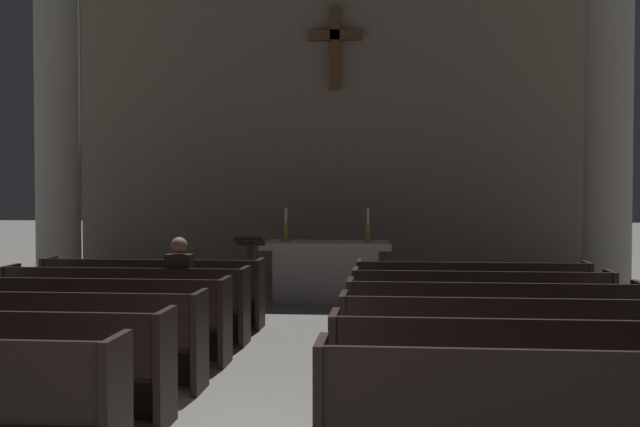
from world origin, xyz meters
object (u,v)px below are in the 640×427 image
Objects in this scene: column_right_second at (609,90)px; candlestick_right at (368,231)px; pew_right_row_5 at (481,309)px; pew_left_row_4 at (91,319)px; pew_right_row_4 at (493,326)px; lone_worshipper at (181,287)px; lectern at (250,275)px; column_left_second at (57,96)px; pew_right_row_3 at (508,347)px; pew_right_row_6 at (472,296)px; pew_left_row_6 at (153,292)px; altar at (327,269)px; pew_left_row_5 at (125,304)px; candlestick_left at (286,231)px; pew_right_row_2 at (529,377)px; pew_left_row_3 at (46,339)px; pew_right_row_1 at (559,419)px.

candlestick_right is at bearing 172.19° from column_right_second.
pew_left_row_4 is at bearing -165.44° from pew_right_row_5.
pew_right_row_4 is 2.31× the size of lone_worshipper.
column_right_second is 6.14× the size of lectern.
column_left_second is 5.70m from candlestick_right.
pew_left_row_4 is 5.86m from candlestick_right.
pew_right_row_6 is at bearing 90.00° from pew_right_row_3.
pew_left_row_6 is 3.54m from altar.
pew_left_row_5 is 5.46× the size of candlestick_right.
column_right_second reaches higher than candlestick_left.
pew_left_row_5 is 4.92m from candlestick_right.
pew_left_row_6 is 4.49m from pew_right_row_5.
pew_right_row_2 is at bearing -61.78° from lectern.
pew_left_row_3 is 4.49m from pew_right_row_4.
column_right_second reaches higher than pew_left_row_4.
candlestick_left is 0.42× the size of lone_worshipper.
altar is 0.95m from candlestick_right.
column_left_second is at bearing 180.00° from column_right_second.
pew_right_row_6 is (4.35, 2.26, 0.00)m from pew_left_row_4.
pew_left_row_3 is 9.25m from column_right_second.
pew_right_row_5 is at bearing 90.00° from pew_right_row_4.
pew_right_row_3 is at bearing -40.31° from column_left_second.
pew_right_row_5 is 3.66m from lone_worshipper.
column_right_second reaches higher than pew_left_row_5.
lone_worshipper is (-0.78, -3.89, -0.49)m from candlestick_left.
lone_worshipper is at bearing 162.26° from pew_right_row_4.
pew_right_row_5 is (4.35, -1.13, 0.00)m from pew_left_row_6.
pew_right_row_6 is (0.00, 2.26, 0.00)m from pew_right_row_4.
column_right_second is at bearing 29.40° from lone_worshipper.
column_right_second reaches higher than pew_left_row_3.
pew_right_row_4 is (4.35, -1.13, 0.00)m from pew_left_row_5.
altar is 1.67× the size of lone_worshipper.
pew_right_row_1 is at bearing -27.45° from pew_left_row_3.
pew_right_row_3 is at bearing -76.60° from candlestick_right.
pew_left_row_5 is 4.49m from pew_right_row_4.
lone_worshipper is at bearing 59.11° from pew_left_row_4.
pew_left_row_4 is at bearing -90.00° from pew_left_row_6.
column_left_second is (-6.68, 2.28, 2.98)m from pew_right_row_6.
candlestick_right is at bearing 5.72° from column_left_second.
altar reaches higher than pew_left_row_5.
pew_right_row_1 is (4.35, -2.26, 0.00)m from pew_left_row_3.
pew_left_row_3 is 1.00× the size of pew_left_row_4.
pew_left_row_5 is 1.00× the size of pew_right_row_3.
column_left_second is 12.66× the size of candlestick_right.
pew_left_row_3 is 4.35m from pew_right_row_3.
pew_right_row_1 is 0.43× the size of column_left_second.
pew_right_row_5 is at bearing 90.00° from pew_right_row_1.
column_left_second is 4.52m from lectern.
column_left_second is 5.30m from lone_worshipper.
candlestick_left reaches higher than pew_left_row_5.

